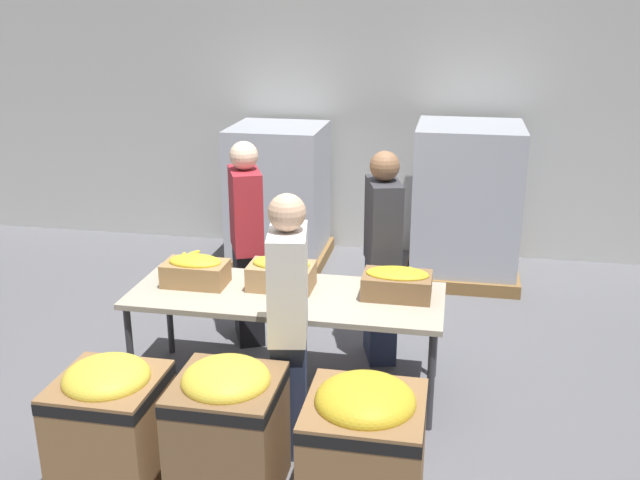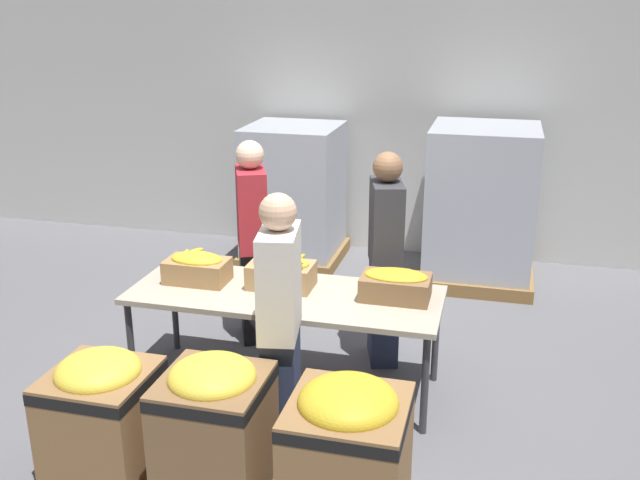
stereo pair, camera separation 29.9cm
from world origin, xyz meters
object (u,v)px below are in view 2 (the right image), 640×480
Objects in this scene: sorting_table at (285,299)px; donation_bin_2 at (348,445)px; donation_bin_0 at (102,410)px; banana_box_0 at (197,267)px; pallet_stack_2 at (481,206)px; pallet_stack_0 at (475,212)px; banana_box_1 at (281,271)px; volunteer_1 at (280,326)px; banana_box_2 at (396,284)px; pallet_stack_1 at (294,195)px; volunteer_0 at (385,260)px; donation_bin_1 at (215,422)px; volunteer_2 at (253,243)px.

donation_bin_2 is at bearing -59.26° from sorting_table.
donation_bin_2 is (1.50, -0.00, 0.02)m from donation_bin_0.
pallet_stack_2 reaches higher than banana_box_0.
banana_box_1 is at bearing -116.73° from pallet_stack_0.
banana_box_1 is at bearing 6.65° from volunteer_1.
banana_box_2 is 0.59× the size of donation_bin_2.
pallet_stack_1 is at bearing 177.41° from pallet_stack_2.
donation_bin_0 is 1.50m from donation_bin_2.
pallet_stack_2 is (0.65, 1.94, -0.06)m from volunteer_0.
banana_box_1 reaches higher than donation_bin_1.
banana_box_1 is 0.78m from volunteer_2.
banana_box_0 is 0.59× the size of donation_bin_0.
donation_bin_0 is at bearing 180.00° from donation_bin_2.
banana_box_0 is 1.47m from banana_box_2.
banana_box_2 is 2.08m from donation_bin_0.
pallet_stack_2 is (1.26, 2.56, 0.08)m from sorting_table.
volunteer_0 is (0.62, 0.61, 0.14)m from sorting_table.
pallet_stack_2 is (1.95, 2.52, -0.09)m from banana_box_0.
volunteer_1 reaches higher than donation_bin_0.
pallet_stack_0 reaches higher than banana_box_2.
pallet_stack_1 reaches higher than banana_box_2.
banana_box_0 reaches higher than donation_bin_1.
banana_box_0 is 1.14m from volunteer_1.
volunteer_1 reaches higher than banana_box_2.
sorting_table is 2.74m from pallet_stack_1.
pallet_stack_2 is (1.98, -0.09, 0.04)m from pallet_stack_1.
banana_box_1 is 2.82m from pallet_stack_0.
volunteer_2 is (-1.12, 0.12, 0.01)m from volunteer_0.
donation_bin_2 is at bearing -144.06° from volunteer_1.
pallet_stack_1 is at bearing 89.17° from donation_bin_0.
volunteer_2 is at bearing 103.02° from donation_bin_1.
donation_bin_0 is at bearing -93.71° from banana_box_0.
pallet_stack_1 is at bearing 120.31° from banana_box_2.
volunteer_1 is 0.99× the size of volunteer_2.
pallet_stack_1 is at bearing 163.06° from volunteer_2.
volunteer_0 is at bearing 60.74° from volunteer_2.
donation_bin_1 is 3.94m from pallet_stack_1.
volunteer_0 is at bearing -28.28° from volunteer_1.
banana_box_1 reaches higher than donation_bin_2.
pallet_stack_1 reaches higher than banana_box_1.
sorting_table is at bearing -114.89° from pallet_stack_0.
pallet_stack_2 is (0.54, 3.78, 0.35)m from donation_bin_2.
pallet_stack_1 reaches higher than donation_bin_2.
pallet_stack_1 is at bearing 178.94° from pallet_stack_0.
donation_bin_0 reaches higher than sorting_table.
volunteer_0 is 2.05m from pallet_stack_2.
donation_bin_1 is 0.53× the size of pallet_stack_2.
sorting_table is 2.88m from pallet_stack_0.
sorting_table is 1.45m from donation_bin_2.
banana_box_2 is 0.57× the size of donation_bin_1.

